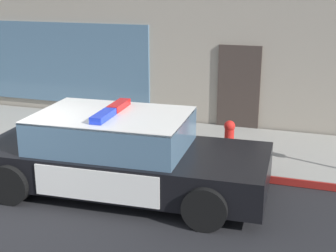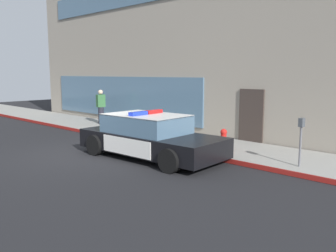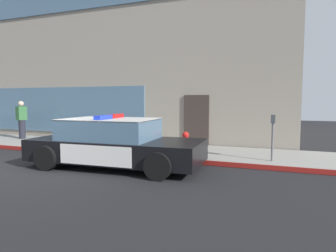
# 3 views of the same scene
# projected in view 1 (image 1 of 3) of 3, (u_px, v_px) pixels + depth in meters

# --- Properties ---
(sidewalk) EXTENTS (48.00, 2.80, 0.15)m
(sidewalk) POSITION_uv_depth(u_px,v_px,m) (88.00, 133.00, 11.20)
(sidewalk) COLOR gray
(sidewalk) RESTS_ON ground
(curb_red_paint) EXTENTS (28.80, 0.04, 0.14)m
(curb_red_paint) POSITION_uv_depth(u_px,v_px,m) (56.00, 153.00, 9.91)
(curb_red_paint) COLOR maroon
(curb_red_paint) RESTS_ON ground
(police_cruiser) EXTENTS (4.98, 2.34, 1.49)m
(police_cruiser) POSITION_uv_depth(u_px,v_px,m) (120.00, 154.00, 8.15)
(police_cruiser) COLOR black
(police_cruiser) RESTS_ON ground
(fire_hydrant) EXTENTS (0.34, 0.39, 0.73)m
(fire_hydrant) POSITION_uv_depth(u_px,v_px,m) (229.00, 139.00, 9.49)
(fire_hydrant) COLOR red
(fire_hydrant) RESTS_ON sidewalk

